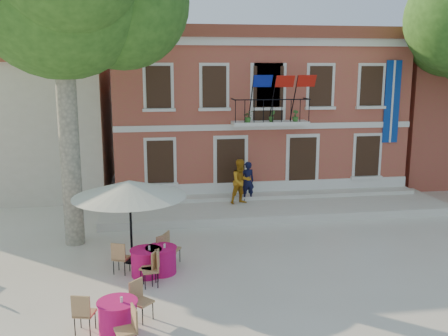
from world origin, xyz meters
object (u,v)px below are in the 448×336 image
pedestrian_navy (247,181)px  cafe_table_1 (118,316)px  patio_umbrella (129,189)px  cafe_table_0 (161,259)px  cafe_table_3 (146,261)px  pedestrian_orange (241,182)px

pedestrian_navy → cafe_table_1: (-4.83, -9.64, -0.70)m
patio_umbrella → cafe_table_0: patio_umbrella is taller
cafe_table_1 → cafe_table_3: bearing=78.8°
cafe_table_0 → patio_umbrella: bearing=129.6°
patio_umbrella → cafe_table_1: size_ratio=1.86×
pedestrian_navy → cafe_table_0: size_ratio=0.87×
cafe_table_1 → cafe_table_3: (0.62, 3.11, 0.00)m
pedestrian_navy → cafe_table_3: bearing=48.0°
patio_umbrella → cafe_table_0: size_ratio=1.78×
cafe_table_1 → cafe_table_3: same height
patio_umbrella → pedestrian_orange: patio_umbrella is taller
cafe_table_0 → cafe_table_3: size_ratio=1.02×
pedestrian_orange → cafe_table_0: pedestrian_orange is taller
pedestrian_orange → cafe_table_3: (-3.85, -6.06, -0.79)m
patio_umbrella → cafe_table_3: (0.43, -1.15, -1.83)m
pedestrian_navy → cafe_table_0: pedestrian_navy is taller
pedestrian_navy → patio_umbrella: bearing=40.0°
patio_umbrella → cafe_table_1: (-0.19, -4.26, -1.83)m
cafe_table_0 → pedestrian_orange: bearing=60.0°
pedestrian_orange → pedestrian_navy: bearing=34.5°
patio_umbrella → pedestrian_navy: size_ratio=2.05×
cafe_table_1 → cafe_table_3: 3.17m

